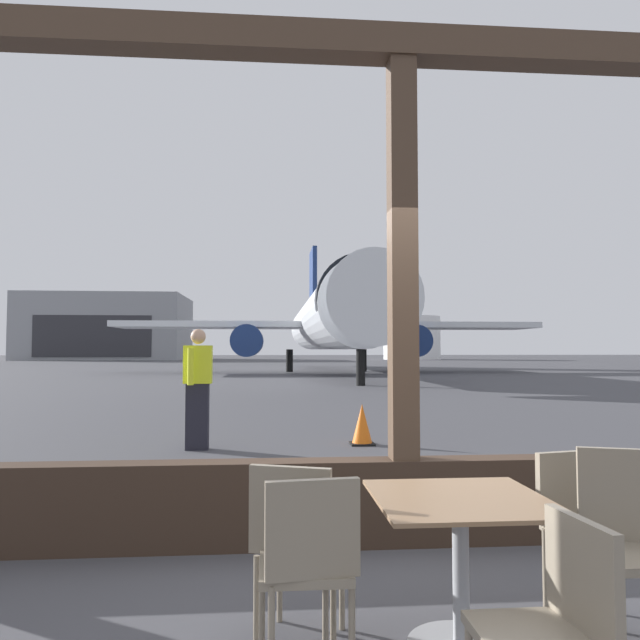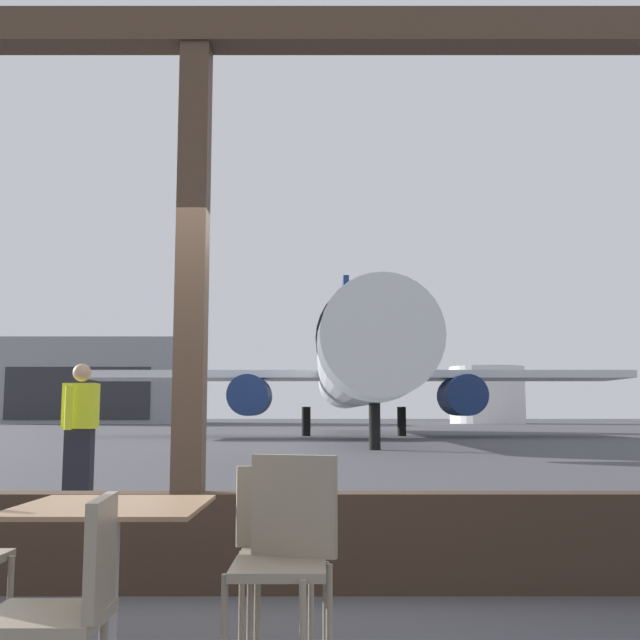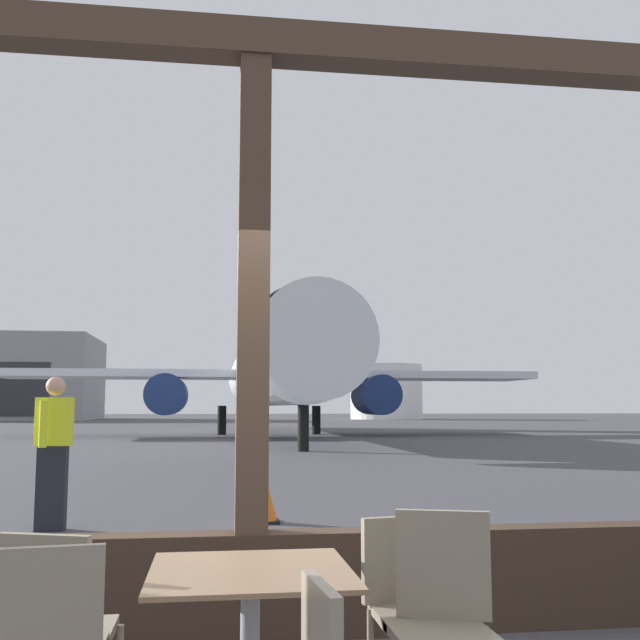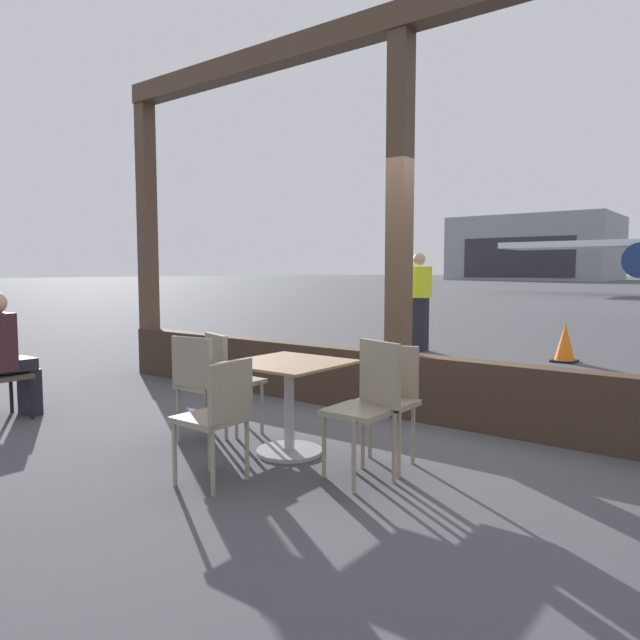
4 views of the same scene
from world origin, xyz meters
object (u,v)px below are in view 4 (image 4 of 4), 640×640
Objects in this scene: cafe_chair_window_left at (201,378)px; cafe_chair_aisle_left at (219,410)px; dining_table at (289,398)px; cafe_chair_window_right at (369,397)px; cafe_chair_side_extra at (388,393)px; ground_crew_worker at (419,300)px; distant_hangar at (536,249)px; traffic_cone at (565,344)px; cafe_chair_aisle_right at (227,374)px; seated_passenger at (4,350)px.

cafe_chair_aisle_left is (0.83, -0.56, -0.03)m from cafe_chair_window_left.
cafe_chair_window_right is (0.79, -0.08, 0.13)m from dining_table.
cafe_chair_window_left is at bearing 145.94° from cafe_chair_aisle_left.
ground_crew_worker is at bearing 115.82° from cafe_chair_side_extra.
cafe_chair_window_right is 0.04× the size of distant_hangar.
distant_hangar is at bearing 106.05° from dining_table.
traffic_cone is at bearing 79.19° from cafe_chair_window_left.
distant_hangar is (-22.36, 78.75, 3.67)m from ground_crew_worker.
cafe_chair_aisle_left is at bearing -74.05° from distant_hangar.
dining_table is at bearing -71.38° from ground_crew_worker.
distant_hangar is (-25.09, 84.38, 4.03)m from cafe_chair_side_extra.
distant_hangar reaches higher than cafe_chair_window_left.
cafe_chair_window_right reaches higher than cafe_chair_side_extra.
cafe_chair_aisle_left is 6.99m from ground_crew_worker.
cafe_chair_window_right is 1.12× the size of cafe_chair_aisle_left.
cafe_chair_aisle_right is at bearing -174.33° from cafe_chair_side_extra.
distant_hangar is (-24.34, 84.62, 4.13)m from dining_table.
cafe_chair_side_extra is 0.71× the size of seated_passenger.
ground_crew_worker reaches higher than seated_passenger.
cafe_chair_aisle_right is at bearing -74.43° from distant_hangar.
cafe_chair_aisle_right is (-0.79, 0.09, 0.09)m from dining_table.
distant_hangar is at bearing 107.53° from traffic_cone.
distant_hangar is at bearing 105.57° from cafe_chair_aisle_right.
dining_table is 88.15m from distant_hangar.
cafe_chair_aisle_right is (-1.58, 0.17, -0.04)m from cafe_chair_window_right.
dining_table is 0.79m from cafe_chair_side_extra.
cafe_chair_window_right is at bearing -65.08° from ground_crew_worker.
cafe_chair_aisle_right reaches higher than cafe_chair_aisle_left.
seated_passenger is 2.02× the size of traffic_cone.
traffic_cone is (0.46, 6.11, -0.15)m from dining_table.
ground_crew_worker is at bearing -174.28° from traffic_cone.
ground_crew_worker is (-2.72, 5.63, 0.36)m from cafe_chair_side_extra.
cafe_chair_aisle_left is 1.24m from cafe_chair_aisle_right.
distant_hangar is (-23.55, 84.53, 4.04)m from cafe_chair_aisle_right.
cafe_chair_aisle_right is at bearing -78.38° from ground_crew_worker.
cafe_chair_aisle_right is 5.91m from ground_crew_worker.
ground_crew_worker is 2.84× the size of traffic_cone.
cafe_chair_window_right is at bearing -6.25° from cafe_chair_aisle_right.
dining_table is at bearing 173.88° from cafe_chair_window_right.
cafe_chair_aisle_right is 0.51× the size of ground_crew_worker.
cafe_chair_side_extra reaches higher than traffic_cone.
cafe_chair_window_right reaches higher than traffic_cone.
cafe_chair_aisle_left is 88.94m from distant_hangar.
ground_crew_worker reaches higher than cafe_chair_aisle_right.
cafe_chair_window_left is 0.04× the size of distant_hangar.
cafe_chair_window_right reaches higher than cafe_chair_aisle_left.
cafe_chair_side_extra is at bearing 17.89° from dining_table.
seated_passenger is (-3.65, -0.77, 0.10)m from cafe_chair_window_right.
traffic_cone is at bearing -72.47° from distant_hangar.
traffic_cone is at bearing 78.27° from cafe_chair_aisle_right.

